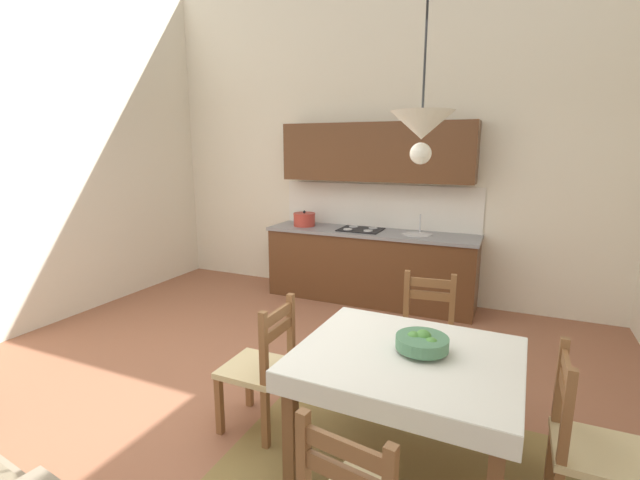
# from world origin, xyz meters

# --- Properties ---
(ground_plane) EXTENTS (6.40, 6.18, 0.10)m
(ground_plane) POSITION_xyz_m (0.00, 0.00, -0.05)
(ground_plane) COLOR #935B42
(wall_back) EXTENTS (6.40, 0.12, 4.02)m
(wall_back) POSITION_xyz_m (0.00, 2.85, 2.01)
(wall_back) COLOR silver
(wall_back) RESTS_ON ground_plane
(area_rug) EXTENTS (2.10, 1.60, 0.01)m
(area_rug) POSITION_xyz_m (1.17, -0.40, 0.00)
(area_rug) COLOR olive
(area_rug) RESTS_ON ground_plane
(kitchen_cabinetry) EXTENTS (2.60, 0.63, 2.20)m
(kitchen_cabinetry) POSITION_xyz_m (0.05, 2.52, 0.86)
(kitchen_cabinetry) COLOR #56331C
(kitchen_cabinetry) RESTS_ON ground_plane
(dining_table) EXTENTS (1.27, 1.09, 0.75)m
(dining_table) POSITION_xyz_m (1.17, -0.30, 0.63)
(dining_table) COLOR brown
(dining_table) RESTS_ON ground_plane
(dining_chair_window_side) EXTENTS (0.42, 0.42, 0.93)m
(dining_chair_window_side) POSITION_xyz_m (2.10, -0.32, 0.44)
(dining_chair_window_side) COLOR #D1BC89
(dining_chair_window_side) RESTS_ON ground_plane
(dining_chair_tv_side) EXTENTS (0.42, 0.42, 0.93)m
(dining_chair_tv_side) POSITION_xyz_m (0.18, -0.29, 0.44)
(dining_chair_tv_side) COLOR #D1BC89
(dining_chair_tv_side) RESTS_ON ground_plane
(dining_chair_kitchen_side) EXTENTS (0.47, 0.47, 0.93)m
(dining_chair_kitchen_side) POSITION_xyz_m (1.11, 0.67, 0.44)
(dining_chair_kitchen_side) COLOR #D1BC89
(dining_chair_kitchen_side) RESTS_ON ground_plane
(fruit_bowl) EXTENTS (0.30, 0.30, 0.12)m
(fruit_bowl) POSITION_xyz_m (1.24, -0.25, 0.81)
(fruit_bowl) COLOR #4C7F5B
(fruit_bowl) RESTS_ON dining_table
(pendant_lamp) EXTENTS (0.32, 0.32, 0.80)m
(pendant_lamp) POSITION_xyz_m (1.20, -0.34, 2.00)
(pendant_lamp) COLOR black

